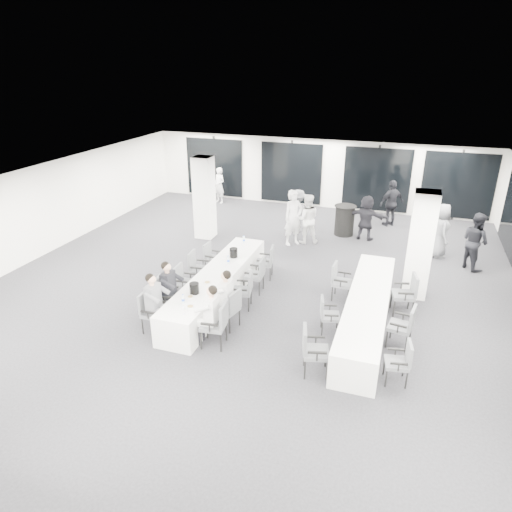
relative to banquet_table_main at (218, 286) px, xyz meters
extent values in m
cube|color=black|center=(0.60, 0.88, -0.39)|extent=(14.00, 16.00, 0.02)
cube|color=white|center=(0.60, 0.88, 2.43)|extent=(14.00, 16.00, 0.02)
cube|color=white|center=(-6.41, 0.88, 1.02)|extent=(0.02, 16.00, 2.80)
cube|color=white|center=(0.60, 8.89, 1.02)|extent=(14.00, 0.02, 2.80)
cube|color=white|center=(0.60, -7.13, 1.02)|extent=(14.00, 0.02, 2.80)
cube|color=black|center=(0.60, 8.82, 0.98)|extent=(13.60, 0.06, 2.50)
cube|color=white|center=(-2.20, 4.08, 1.02)|extent=(0.60, 0.60, 2.80)
cube|color=white|center=(4.80, 1.88, 1.02)|extent=(0.60, 0.60, 2.80)
cube|color=white|center=(0.00, 0.00, 0.00)|extent=(0.90, 5.00, 0.75)
cube|color=white|center=(3.78, -0.11, 0.00)|extent=(0.90, 5.00, 0.75)
cylinder|color=black|center=(2.35, 5.82, 0.15)|extent=(0.67, 0.67, 1.05)
cylinder|color=black|center=(2.35, 5.82, 0.68)|extent=(0.76, 0.76, 0.02)
cube|color=#4B4D52|center=(-0.75, -1.87, 0.08)|extent=(0.47, 0.49, 0.08)
cube|color=#4B4D52|center=(-0.97, -1.88, 0.35)|extent=(0.07, 0.46, 0.46)
cylinder|color=black|center=(-0.96, -1.68, -0.17)|extent=(0.04, 0.04, 0.41)
cylinder|color=black|center=(-0.95, -2.08, -0.17)|extent=(0.04, 0.04, 0.41)
cylinder|color=black|center=(-0.55, -1.67, -0.17)|extent=(0.04, 0.04, 0.41)
cylinder|color=black|center=(-0.54, -2.07, -0.17)|extent=(0.04, 0.04, 0.41)
cube|color=black|center=(-0.76, -1.62, 0.25)|extent=(0.34, 0.05, 0.04)
cube|color=black|center=(-0.74, -2.13, 0.25)|extent=(0.34, 0.05, 0.04)
cube|color=#4B4D52|center=(-0.75, -1.19, 0.11)|extent=(0.58, 0.60, 0.09)
cube|color=#4B4D52|center=(-0.98, -1.24, 0.39)|extent=(0.16, 0.49, 0.49)
cylinder|color=black|center=(-1.00, -1.03, -0.16)|extent=(0.04, 0.04, 0.44)
cylinder|color=black|center=(-0.92, -1.44, -0.16)|extent=(0.04, 0.04, 0.44)
cylinder|color=black|center=(-0.58, -0.94, -0.16)|extent=(0.04, 0.04, 0.44)
cylinder|color=black|center=(-0.50, -1.36, -0.16)|extent=(0.04, 0.04, 0.44)
cube|color=black|center=(-0.80, -0.93, 0.29)|extent=(0.36, 0.11, 0.04)
cube|color=black|center=(-0.70, -1.45, 0.29)|extent=(0.36, 0.11, 0.04)
cube|color=#4B4D52|center=(-0.75, -0.25, 0.06)|extent=(0.47, 0.49, 0.08)
cube|color=#4B4D52|center=(-0.96, -0.26, 0.32)|extent=(0.08, 0.45, 0.45)
cylinder|color=black|center=(-0.95, -0.06, -0.18)|extent=(0.03, 0.03, 0.40)
cylinder|color=black|center=(-0.93, -0.45, -0.18)|extent=(0.03, 0.03, 0.40)
cylinder|color=black|center=(-0.57, -0.04, -0.18)|extent=(0.03, 0.03, 0.40)
cylinder|color=black|center=(-0.55, -0.43, -0.18)|extent=(0.03, 0.03, 0.40)
cube|color=black|center=(-0.76, 0.00, 0.23)|extent=(0.33, 0.06, 0.04)
cube|color=black|center=(-0.74, -0.49, 0.23)|extent=(0.33, 0.06, 0.04)
cube|color=#4B4D52|center=(-0.75, 0.56, 0.09)|extent=(0.51, 0.53, 0.08)
cube|color=#4B4D52|center=(-0.97, 0.54, 0.36)|extent=(0.10, 0.47, 0.47)
cylinder|color=black|center=(-0.97, 0.74, -0.17)|extent=(0.04, 0.04, 0.42)
cylinder|color=black|center=(-0.94, 0.33, -0.17)|extent=(0.04, 0.04, 0.42)
cylinder|color=black|center=(-0.56, 0.78, -0.17)|extent=(0.04, 0.04, 0.42)
cylinder|color=black|center=(-0.53, 0.37, -0.17)|extent=(0.04, 0.04, 0.42)
cube|color=black|center=(-0.77, 0.81, 0.26)|extent=(0.35, 0.07, 0.04)
cube|color=black|center=(-0.73, 0.30, 0.26)|extent=(0.35, 0.07, 0.04)
cube|color=#4B4D52|center=(-0.75, 1.47, 0.04)|extent=(0.44, 0.46, 0.07)
cube|color=#4B4D52|center=(-0.95, 1.48, 0.28)|extent=(0.08, 0.42, 0.42)
cylinder|color=black|center=(-0.92, 1.66, -0.19)|extent=(0.03, 0.03, 0.37)
cylinder|color=black|center=(-0.94, 1.30, -0.19)|extent=(0.03, 0.03, 0.37)
cylinder|color=black|center=(-0.56, 1.65, -0.19)|extent=(0.03, 0.03, 0.37)
cylinder|color=black|center=(-0.58, 1.28, -0.19)|extent=(0.03, 0.03, 0.37)
cube|color=black|center=(-0.74, 1.70, 0.19)|extent=(0.31, 0.05, 0.04)
cube|color=black|center=(-0.76, 1.24, 0.19)|extent=(0.31, 0.05, 0.04)
cube|color=#4B4D52|center=(0.75, -1.96, 0.12)|extent=(0.56, 0.58, 0.09)
cube|color=#4B4D52|center=(0.99, -1.93, 0.41)|extent=(0.13, 0.51, 0.50)
cylinder|color=black|center=(0.99, -2.15, -0.15)|extent=(0.04, 0.04, 0.45)
cylinder|color=black|center=(0.94, -1.72, -0.15)|extent=(0.04, 0.04, 0.45)
cylinder|color=black|center=(0.56, -2.20, -0.15)|extent=(0.04, 0.04, 0.45)
cylinder|color=black|center=(0.51, -1.77, -0.15)|extent=(0.04, 0.04, 0.45)
cube|color=black|center=(0.78, -2.23, 0.30)|extent=(0.37, 0.09, 0.04)
cube|color=black|center=(0.72, -1.69, 0.30)|extent=(0.37, 0.09, 0.04)
cube|color=#4B4D52|center=(0.75, -1.19, 0.08)|extent=(0.56, 0.58, 0.08)
cube|color=#4B4D52|center=(0.97, -1.24, 0.36)|extent=(0.16, 0.47, 0.47)
cylinder|color=black|center=(0.90, -1.43, -0.17)|extent=(0.04, 0.04, 0.42)
cylinder|color=black|center=(0.99, -1.03, -0.17)|extent=(0.04, 0.04, 0.42)
cylinder|color=black|center=(0.51, -1.34, -0.17)|extent=(0.04, 0.04, 0.42)
cylinder|color=black|center=(0.60, -0.94, -0.17)|extent=(0.04, 0.04, 0.42)
cube|color=black|center=(0.69, -1.44, 0.26)|extent=(0.35, 0.12, 0.04)
cube|color=black|center=(0.81, -0.94, 0.26)|extent=(0.35, 0.12, 0.04)
cube|color=#4B4D52|center=(0.75, -0.22, 0.07)|extent=(0.54, 0.55, 0.08)
cube|color=#4B4D52|center=(0.96, -0.18, 0.34)|extent=(0.14, 0.46, 0.46)
cylinder|color=black|center=(0.98, -0.38, -0.17)|extent=(0.04, 0.04, 0.41)
cylinder|color=black|center=(0.91, 0.01, -0.17)|extent=(0.04, 0.04, 0.41)
cylinder|color=black|center=(0.59, -0.45, -0.17)|extent=(0.04, 0.04, 0.41)
cylinder|color=black|center=(0.52, -0.06, -0.17)|extent=(0.04, 0.04, 0.41)
cube|color=black|center=(0.80, -0.46, 0.24)|extent=(0.34, 0.10, 0.04)
cube|color=black|center=(0.70, 0.02, 0.24)|extent=(0.34, 0.10, 0.04)
cube|color=#4B4D52|center=(0.75, 0.69, 0.09)|extent=(0.50, 0.52, 0.08)
cube|color=#4B4D52|center=(0.98, 0.70, 0.37)|extent=(0.09, 0.48, 0.47)
cylinder|color=black|center=(0.97, 0.50, -0.16)|extent=(0.04, 0.04, 0.42)
cylinder|color=black|center=(0.94, 0.91, -0.16)|extent=(0.04, 0.04, 0.42)
cylinder|color=black|center=(0.56, 0.47, -0.16)|extent=(0.04, 0.04, 0.42)
cylinder|color=black|center=(0.53, 0.89, -0.16)|extent=(0.04, 0.04, 0.42)
cube|color=black|center=(0.77, 0.43, 0.26)|extent=(0.35, 0.06, 0.04)
cube|color=black|center=(0.73, 0.95, 0.26)|extent=(0.35, 0.06, 0.04)
cube|color=#4B4D52|center=(0.75, 1.58, 0.07)|extent=(0.53, 0.55, 0.08)
cube|color=#4B4D52|center=(0.97, 1.62, 0.34)|extent=(0.14, 0.46, 0.46)
cylinder|color=black|center=(0.98, 1.42, -0.17)|extent=(0.04, 0.04, 0.41)
cylinder|color=black|center=(0.91, 1.81, -0.17)|extent=(0.04, 0.04, 0.41)
cylinder|color=black|center=(0.59, 1.35, -0.17)|extent=(0.04, 0.04, 0.41)
cylinder|color=black|center=(0.52, 1.75, -0.17)|extent=(0.04, 0.04, 0.41)
cube|color=black|center=(0.79, 1.34, 0.24)|extent=(0.34, 0.10, 0.04)
cube|color=black|center=(0.71, 1.83, 0.24)|extent=(0.34, 0.10, 0.04)
cube|color=#4B4D52|center=(3.03, -2.21, 0.10)|extent=(0.60, 0.62, 0.09)
cube|color=#4B4D52|center=(2.81, -2.26, 0.39)|extent=(0.19, 0.49, 0.49)
cylinder|color=black|center=(2.77, -2.05, -0.16)|extent=(0.04, 0.04, 0.44)
cylinder|color=black|center=(2.88, -2.47, -0.16)|extent=(0.04, 0.04, 0.44)
cylinder|color=black|center=(3.18, -1.95, -0.16)|extent=(0.04, 0.04, 0.44)
cylinder|color=black|center=(3.29, -2.36, -0.16)|extent=(0.04, 0.04, 0.44)
cube|color=black|center=(2.96, -1.95, 0.29)|extent=(0.36, 0.13, 0.04)
cube|color=black|center=(3.10, -2.46, 0.29)|extent=(0.36, 0.13, 0.04)
cube|color=#4B4D52|center=(3.03, -0.64, 0.03)|extent=(0.51, 0.52, 0.07)
cube|color=#4B4D52|center=(2.84, -0.69, 0.28)|extent=(0.15, 0.42, 0.42)
cylinder|color=black|center=(2.81, -0.51, -0.19)|extent=(0.03, 0.03, 0.37)
cylinder|color=black|center=(2.90, -0.86, -0.19)|extent=(0.03, 0.03, 0.37)
cylinder|color=black|center=(3.16, -0.42, -0.19)|extent=(0.03, 0.03, 0.37)
cylinder|color=black|center=(3.25, -0.77, -0.19)|extent=(0.03, 0.03, 0.37)
cube|color=black|center=(2.98, -0.42, 0.19)|extent=(0.31, 0.11, 0.04)
cube|color=black|center=(3.09, -0.86, 0.19)|extent=(0.31, 0.11, 0.04)
cube|color=#4B4D52|center=(3.03, 1.03, 0.08)|extent=(0.48, 0.50, 0.08)
cube|color=#4B4D52|center=(2.81, 1.03, 0.36)|extent=(0.08, 0.47, 0.47)
cylinder|color=black|center=(2.84, 1.24, -0.17)|extent=(0.04, 0.04, 0.42)
cylinder|color=black|center=(2.82, 0.83, -0.17)|extent=(0.04, 0.04, 0.42)
cylinder|color=black|center=(3.24, 1.22, -0.17)|extent=(0.04, 0.04, 0.42)
cylinder|color=black|center=(3.23, 0.81, -0.17)|extent=(0.04, 0.04, 0.42)
cube|color=black|center=(3.04, 1.28, 0.25)|extent=(0.35, 0.05, 0.04)
cube|color=black|center=(3.02, 0.77, 0.25)|extent=(0.35, 0.05, 0.04)
cube|color=#4B4D52|center=(4.53, -1.97, 0.04)|extent=(0.50, 0.51, 0.07)
cube|color=#4B4D52|center=(4.73, -1.94, 0.29)|extent=(0.13, 0.43, 0.43)
cylinder|color=black|center=(4.75, -2.12, -0.19)|extent=(0.03, 0.03, 0.38)
cylinder|color=black|center=(4.68, -1.76, -0.19)|extent=(0.03, 0.03, 0.38)
cylinder|color=black|center=(4.38, -2.19, -0.19)|extent=(0.03, 0.03, 0.38)
cylinder|color=black|center=(4.32, -1.82, -0.19)|extent=(0.03, 0.03, 0.38)
cube|color=black|center=(4.57, -2.20, 0.20)|extent=(0.32, 0.09, 0.04)
cube|color=black|center=(4.49, -1.74, 0.20)|extent=(0.32, 0.09, 0.04)
cube|color=#4B4D52|center=(4.53, -0.69, 0.09)|extent=(0.55, 0.56, 0.08)
cube|color=#4B4D52|center=(4.76, -0.72, 0.36)|extent=(0.14, 0.48, 0.47)
cylinder|color=black|center=(4.70, -0.92, -0.16)|extent=(0.04, 0.04, 0.42)
cylinder|color=black|center=(4.77, -0.52, -0.16)|extent=(0.04, 0.04, 0.42)
cylinder|color=black|center=(4.30, -0.86, -0.16)|extent=(0.04, 0.04, 0.42)
cylinder|color=black|center=(4.36, -0.45, -0.16)|extent=(0.04, 0.04, 0.42)
cube|color=black|center=(4.49, -0.94, 0.26)|extent=(0.35, 0.10, 0.04)
cube|color=black|center=(4.57, -0.43, 0.26)|extent=(0.35, 0.10, 0.04)
cube|color=#4B4D52|center=(4.53, 0.78, 0.11)|extent=(0.60, 0.61, 0.09)
cube|color=#4B4D52|center=(4.76, 0.84, 0.40)|extent=(0.17, 0.50, 0.50)
cylinder|color=black|center=(4.79, 0.62, -0.15)|extent=(0.04, 0.04, 0.44)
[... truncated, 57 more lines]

